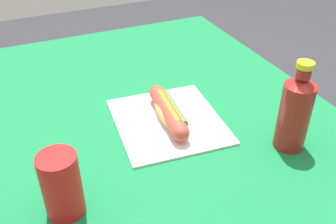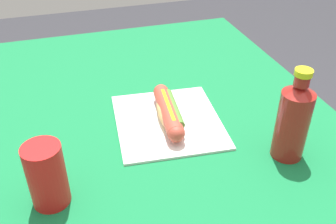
# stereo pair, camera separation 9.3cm
# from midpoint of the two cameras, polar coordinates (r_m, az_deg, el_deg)

# --- Properties ---
(dining_table) EXTENTS (1.18, 0.89, 0.74)m
(dining_table) POSITION_cam_midpoint_polar(r_m,az_deg,el_deg) (1.05, -4.31, -6.39)
(dining_table) COLOR brown
(dining_table) RESTS_ON ground
(paper_wrapper) EXTENTS (0.30, 0.28, 0.01)m
(paper_wrapper) POSITION_cam_midpoint_polar(r_m,az_deg,el_deg) (0.95, -2.82, -1.45)
(paper_wrapper) COLOR silver
(paper_wrapper) RESTS_ON dining_table
(hot_dog) EXTENTS (0.22, 0.07, 0.05)m
(hot_dog) POSITION_cam_midpoint_polar(r_m,az_deg,el_deg) (0.93, -2.80, -0.03)
(hot_dog) COLOR tan
(hot_dog) RESTS_ON paper_wrapper
(soda_bottle) EXTENTS (0.07, 0.07, 0.21)m
(soda_bottle) POSITION_cam_midpoint_polar(r_m,az_deg,el_deg) (0.85, 15.40, -0.02)
(soda_bottle) COLOR maroon
(soda_bottle) RESTS_ON dining_table
(drinking_cup) EXTENTS (0.07, 0.07, 0.13)m
(drinking_cup) POSITION_cam_midpoint_polar(r_m,az_deg,el_deg) (0.73, -19.15, -10.35)
(drinking_cup) COLOR red
(drinking_cup) RESTS_ON dining_table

